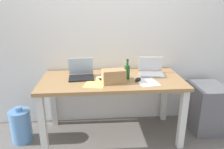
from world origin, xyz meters
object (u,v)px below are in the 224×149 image
beer_bottle (127,72)px  water_cooler_jug (21,125)px  computer_mouse (138,79)px  filing_cabinet (206,107)px  cardboard_box (114,76)px  laptop_left (81,74)px  desk (112,87)px  laptop_right (151,71)px

beer_bottle → water_cooler_jug: bearing=-179.4°
beer_bottle → computer_mouse: 0.16m
beer_bottle → filing_cabinet: (1.05, 0.06, -0.54)m
cardboard_box → filing_cabinet: size_ratio=0.41×
laptop_left → water_cooler_jug: (-0.74, -0.10, -0.60)m
desk → cardboard_box: size_ratio=6.57×
laptop_left → cardboard_box: laptop_left is taller
computer_mouse → water_cooler_jug: (-1.37, 0.07, -0.57)m
beer_bottle → cardboard_box: size_ratio=0.93×
laptop_right → cardboard_box: laptop_right is taller
laptop_left → beer_bottle: bearing=-8.9°
cardboard_box → water_cooler_jug: (-1.10, 0.10, -0.63)m
laptop_right → water_cooler_jug: (-1.58, -0.14, -0.60)m
laptop_left → filing_cabinet: laptop_left is taller
laptop_left → filing_cabinet: size_ratio=0.50×
beer_bottle → computer_mouse: bearing=-36.5°
laptop_left → beer_bottle: beer_bottle is taller
laptop_left → beer_bottle: size_ratio=1.30×
cardboard_box → filing_cabinet: bearing=8.4°
cardboard_box → water_cooler_jug: 1.27m
desk → laptop_right: (0.49, 0.11, 0.15)m
laptop_right → cardboard_box: bearing=-153.2°
laptop_left → water_cooler_jug: bearing=-172.5°
laptop_right → beer_bottle: 0.34m
computer_mouse → laptop_right: bearing=76.8°
cardboard_box → computer_mouse: bearing=7.3°
beer_bottle → water_cooler_jug: size_ratio=0.52×
computer_mouse → filing_cabinet: bearing=40.1°
desk → computer_mouse: (0.28, -0.10, 0.12)m
beer_bottle → computer_mouse: size_ratio=2.32×
water_cooler_jug → laptop_right: bearing=5.0°
beer_bottle → computer_mouse: beer_bottle is taller
laptop_right → computer_mouse: bearing=-134.5°
laptop_right → filing_cabinet: size_ratio=0.51×
laptop_right → water_cooler_jug: bearing=-175.0°
computer_mouse → cardboard_box: 0.28m
laptop_left → beer_bottle: 0.54m
beer_bottle → laptop_right: bearing=21.7°
laptop_right → laptop_left: bearing=-177.1°
beer_bottle → cardboard_box: bearing=-144.7°
laptop_right → cardboard_box: 0.54m
desk → water_cooler_jug: (-1.09, -0.03, -0.45)m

